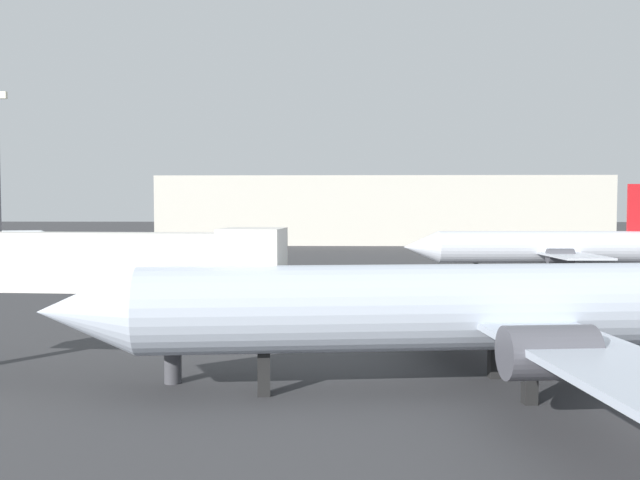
# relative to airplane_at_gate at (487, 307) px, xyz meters

# --- Properties ---
(airplane_at_gate) EXTENTS (33.47, 28.29, 10.80)m
(airplane_at_gate) POSITION_rel_airplane_at_gate_xyz_m (0.00, 0.00, 0.00)
(airplane_at_gate) COLOR #B2BCCC
(airplane_at_gate) RESTS_ON ground_plane
(airplane_far_left) EXTENTS (27.37, 19.37, 9.31)m
(airplane_far_left) POSITION_rel_airplane_at_gate_xyz_m (14.34, 41.12, -0.15)
(airplane_far_left) COLOR silver
(airplane_far_left) RESTS_ON ground_plane
(jet_bridge) EXTENTS (17.76, 3.38, 6.31)m
(jet_bridge) POSITION_rel_airplane_at_gate_xyz_m (-15.88, 1.01, 1.48)
(jet_bridge) COLOR silver
(jet_bridge) RESTS_ON ground_plane
(terminal_building) EXTENTS (82.11, 20.58, 12.59)m
(terminal_building) POSITION_rel_airplane_at_gate_xyz_m (1.98, 106.49, 3.00)
(terminal_building) COLOR beige
(terminal_building) RESTS_ON ground_plane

